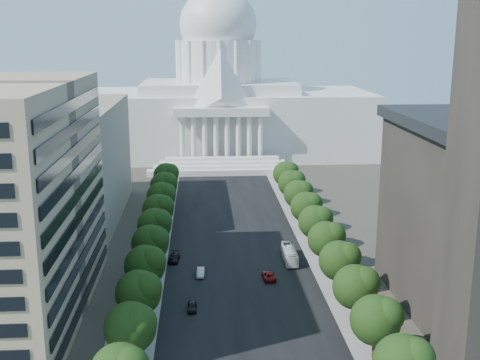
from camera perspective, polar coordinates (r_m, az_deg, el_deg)
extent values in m
cube|color=black|center=(153.68, -0.84, -4.27)|extent=(30.00, 260.00, 0.01)
cube|color=gray|center=(153.94, -7.94, -4.38)|extent=(8.00, 260.00, 0.02)
cube|color=gray|center=(155.75, 6.18, -4.11)|extent=(8.00, 260.00, 0.02)
cube|color=white|center=(243.63, -2.01, 5.44)|extent=(120.00, 50.00, 25.00)
cube|color=white|center=(241.98, -2.04, 8.84)|extent=(60.00, 40.00, 4.00)
cube|color=white|center=(215.81, -1.79, 6.52)|extent=(34.00, 8.00, 3.00)
cylinder|color=white|center=(241.34, -2.06, 11.21)|extent=(32.00, 32.00, 16.00)
ellipsoid|color=white|center=(241.15, -2.09, 14.53)|extent=(30.00, 30.00, 27.60)
cube|color=gray|center=(164.42, -18.00, 1.65)|extent=(38.00, 52.00, 30.00)
cylinder|color=#33261C|center=(92.84, -10.24, -16.18)|extent=(0.56, 0.56, 2.94)
sphere|color=black|center=(90.61, -10.37, -13.60)|extent=(7.60, 7.60, 7.60)
sphere|color=black|center=(89.28, -9.59, -13.18)|extent=(5.32, 5.32, 5.32)
cylinder|color=#33261C|center=(103.36, -9.51, -12.88)|extent=(0.56, 0.56, 2.94)
sphere|color=black|center=(101.36, -9.61, -10.50)|extent=(7.60, 7.60, 7.60)
sphere|color=black|center=(100.08, -8.91, -10.09)|extent=(5.32, 5.32, 5.32)
cylinder|color=#33261C|center=(114.18, -8.93, -10.20)|extent=(0.56, 0.56, 2.94)
sphere|color=black|center=(112.37, -9.01, -8.00)|extent=(7.60, 7.60, 7.60)
sphere|color=black|center=(111.13, -8.38, -7.60)|extent=(5.32, 5.32, 5.32)
cylinder|color=#33261C|center=(125.21, -8.45, -7.98)|extent=(0.56, 0.56, 2.94)
sphere|color=black|center=(123.56, -8.53, -5.95)|extent=(7.60, 7.60, 7.60)
sphere|color=black|center=(122.36, -7.95, -5.57)|extent=(5.32, 5.32, 5.32)
cylinder|color=#33261C|center=(136.40, -8.06, -6.12)|extent=(0.56, 0.56, 2.94)
sphere|color=black|center=(134.89, -8.13, -4.25)|extent=(7.60, 7.60, 7.60)
sphere|color=black|center=(133.72, -7.60, -3.87)|extent=(5.32, 5.32, 5.32)
cylinder|color=#33261C|center=(147.72, -7.73, -4.55)|extent=(0.56, 0.56, 2.94)
sphere|color=black|center=(146.33, -7.79, -2.80)|extent=(7.60, 7.60, 7.60)
sphere|color=black|center=(145.19, -7.30, -2.45)|extent=(5.32, 5.32, 5.32)
cylinder|color=#33261C|center=(159.14, -7.45, -3.20)|extent=(0.56, 0.56, 2.94)
sphere|color=black|center=(157.85, -7.50, -1.57)|extent=(7.60, 7.60, 7.60)
sphere|color=black|center=(156.74, -7.04, -1.23)|extent=(5.32, 5.32, 5.32)
cylinder|color=#33261C|center=(170.64, -7.20, -2.03)|extent=(0.56, 0.56, 2.94)
sphere|color=black|center=(169.43, -7.25, -0.50)|extent=(7.60, 7.60, 7.60)
sphere|color=black|center=(168.35, -6.83, -0.18)|extent=(5.32, 5.32, 5.32)
cylinder|color=#33261C|center=(182.20, -6.99, -1.02)|extent=(0.56, 0.56, 2.94)
sphere|color=black|center=(181.07, -7.03, 0.42)|extent=(7.60, 7.60, 7.60)
sphere|color=black|center=(180.01, -6.64, 0.73)|extent=(5.32, 5.32, 5.32)
sphere|color=black|center=(82.71, 16.23, -15.88)|extent=(5.32, 5.32, 5.32)
cylinder|color=#33261C|center=(95.67, 12.56, -15.35)|extent=(0.56, 0.56, 2.94)
sphere|color=black|center=(93.50, 12.72, -12.82)|extent=(7.60, 7.60, 7.60)
sphere|color=black|center=(92.73, 13.69, -12.33)|extent=(5.32, 5.32, 5.32)
cylinder|color=#33261C|center=(105.91, 10.74, -12.26)|extent=(0.56, 0.56, 2.94)
sphere|color=black|center=(103.96, 10.85, -9.93)|extent=(7.60, 7.60, 7.60)
sphere|color=black|center=(103.17, 11.71, -9.47)|extent=(5.32, 5.32, 5.32)
cylinder|color=#33261C|center=(116.48, 9.27, -9.71)|extent=(0.56, 0.56, 2.94)
sphere|color=black|center=(114.71, 9.36, -7.56)|extent=(7.60, 7.60, 7.60)
sphere|color=black|center=(113.92, 10.12, -7.13)|extent=(5.32, 5.32, 5.32)
cylinder|color=#33261C|center=(127.31, 8.06, -7.59)|extent=(0.56, 0.56, 2.94)
sphere|color=black|center=(125.70, 8.13, -5.60)|extent=(7.60, 7.60, 7.60)
sphere|color=black|center=(124.90, 8.82, -5.19)|extent=(5.32, 5.32, 5.32)
cylinder|color=#33261C|center=(138.34, 7.06, -5.81)|extent=(0.56, 0.56, 2.94)
sphere|color=black|center=(136.85, 7.11, -3.95)|extent=(7.60, 7.60, 7.60)
sphere|color=black|center=(136.05, 7.74, -3.57)|extent=(5.32, 5.32, 5.32)
cylinder|color=#33261C|center=(149.51, 6.21, -4.28)|extent=(0.56, 0.56, 2.94)
sphere|color=black|center=(148.13, 6.25, -2.55)|extent=(7.60, 7.60, 7.60)
sphere|color=black|center=(147.34, 6.82, -2.20)|extent=(5.32, 5.32, 5.32)
cylinder|color=#33261C|center=(160.80, 5.48, -2.97)|extent=(0.56, 0.56, 2.94)
sphere|color=black|center=(159.52, 5.52, -1.35)|extent=(7.60, 7.60, 7.60)
sphere|color=black|center=(158.73, 6.04, -1.02)|extent=(5.32, 5.32, 5.32)
cylinder|color=#33261C|center=(172.19, 4.85, -1.83)|extent=(0.56, 0.56, 2.94)
sphere|color=black|center=(171.00, 4.88, -0.31)|extent=(7.60, 7.60, 7.60)
sphere|color=black|center=(170.20, 5.37, 0.01)|extent=(5.32, 5.32, 5.32)
cylinder|color=#33261C|center=(183.66, 4.29, -0.83)|extent=(0.56, 0.56, 2.94)
sphere|color=black|center=(182.54, 4.32, 0.60)|extent=(7.60, 7.60, 7.60)
sphere|color=black|center=(181.74, 4.77, 0.90)|extent=(5.32, 5.32, 5.32)
cylinder|color=gray|center=(80.97, 16.59, -15.38)|extent=(2.40, 0.14, 0.14)
sphere|color=gray|center=(80.66, 15.82, -15.53)|extent=(0.44, 0.44, 0.44)
cylinder|color=gray|center=(104.39, 12.30, -10.90)|extent=(0.18, 0.18, 9.00)
cylinder|color=gray|center=(102.38, 11.77, -8.75)|extent=(2.40, 0.14, 0.14)
sphere|color=gray|center=(102.14, 11.17, -8.84)|extent=(0.44, 0.44, 0.44)
cylinder|color=gray|center=(126.78, 9.22, -6.27)|extent=(0.18, 0.18, 9.00)
cylinder|color=gray|center=(125.13, 8.76, -4.44)|extent=(2.40, 0.14, 0.14)
sphere|color=gray|center=(124.93, 8.26, -4.50)|extent=(0.44, 0.44, 0.44)
cylinder|color=gray|center=(149.99, 7.11, -3.04)|extent=(0.18, 0.18, 9.00)
cylinder|color=gray|center=(148.60, 6.71, -1.46)|extent=(2.40, 0.14, 0.14)
sphere|color=gray|center=(148.43, 6.29, -1.50)|extent=(0.44, 0.44, 0.44)
cylinder|color=gray|center=(173.71, 5.58, -0.67)|extent=(0.18, 0.18, 9.00)
cylinder|color=gray|center=(172.51, 5.22, 0.70)|extent=(2.40, 0.14, 0.14)
sphere|color=gray|center=(172.36, 4.86, 0.67)|extent=(0.44, 0.44, 0.44)
cylinder|color=gray|center=(197.73, 4.43, 1.12)|extent=(0.18, 0.18, 9.00)
cylinder|color=gray|center=(196.68, 4.10, 2.34)|extent=(2.40, 0.14, 0.14)
sphere|color=gray|center=(196.55, 3.78, 2.30)|extent=(0.44, 0.44, 0.44)
imported|color=black|center=(108.41, -4.56, -11.86)|extent=(1.67, 4.11, 1.40)
imported|color=#A1A4A9|center=(122.49, -3.75, -8.73)|extent=(1.67, 4.43, 1.45)
imported|color=maroon|center=(120.84, 2.74, -9.05)|extent=(2.62, 5.24, 1.43)
imported|color=black|center=(130.38, -6.26, -7.35)|extent=(2.54, 5.41, 1.53)
imported|color=white|center=(130.11, 4.72, -7.03)|extent=(2.62, 10.57, 2.93)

